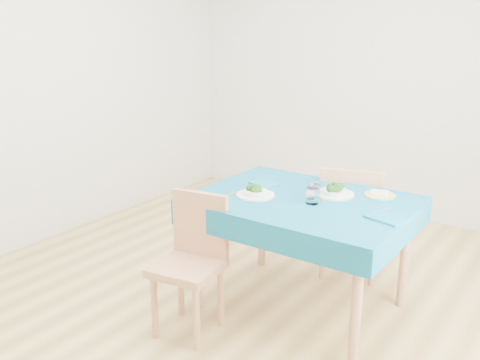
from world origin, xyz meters
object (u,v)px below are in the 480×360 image
Objects in this scene: table at (301,254)px; bowl_near at (256,190)px; side_plate at (380,195)px; chair_near at (187,262)px; chair_far at (353,203)px; bowl_far at (335,189)px.

bowl_near is at bearing -154.77° from table.
table is at bearing -138.64° from side_plate.
chair_far reaches higher than chair_near.
table is at bearing -126.06° from bowl_far.
chair_near reaches higher than side_plate.
bowl_far is at bearing -148.28° from side_plate.
bowl_far is 0.29m from side_plate.
chair_near is at bearing -128.51° from side_plate.
bowl_far is at bearing 48.44° from chair_near.
chair_near is at bearing -122.87° from bowl_far.
chair_near is 0.64m from bowl_near.
chair_far is (0.46, 1.34, 0.08)m from chair_near.
bowl_near reaches higher than side_plate.
chair_near reaches higher than bowl_near.
table is 1.21× the size of chair_far.
side_plate reaches higher than table.
bowl_far is (0.07, -0.50, 0.25)m from chair_far.
bowl_far is at bearing 37.35° from bowl_near.
table is 0.63m from side_plate.
chair_near is 3.78× the size of bowl_near.
side_plate is (0.78, 0.99, 0.30)m from chair_near.
table is at bearing 68.65° from chair_far.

